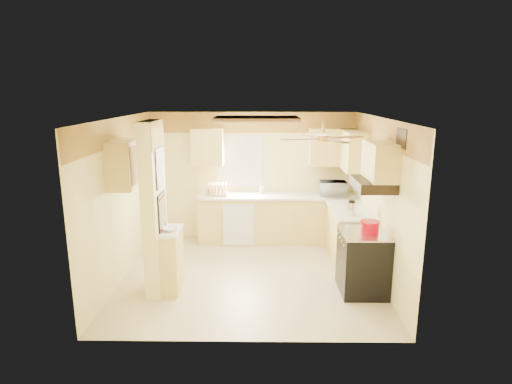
{
  "coord_description": "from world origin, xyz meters",
  "views": [
    {
      "loc": [
        0.18,
        -6.41,
        2.89
      ],
      "look_at": [
        0.1,
        0.35,
        1.29
      ],
      "focal_mm": 30.0,
      "sensor_mm": 36.0,
      "label": 1
    }
  ],
  "objects_px": {
    "microwave": "(333,188)",
    "kettle": "(352,208)",
    "stove": "(363,262)",
    "bowl": "(170,229)",
    "dutch_oven": "(370,227)"
  },
  "relations": [
    {
      "from": "stove",
      "to": "microwave",
      "type": "bearing_deg",
      "value": 93.23
    },
    {
      "from": "stove",
      "to": "bowl",
      "type": "relative_size",
      "value": 4.27
    },
    {
      "from": "microwave",
      "to": "stove",
      "type": "bearing_deg",
      "value": 94.41
    },
    {
      "from": "stove",
      "to": "bowl",
      "type": "bearing_deg",
      "value": -178.97
    },
    {
      "from": "microwave",
      "to": "kettle",
      "type": "relative_size",
      "value": 2.07
    },
    {
      "from": "bowl",
      "to": "kettle",
      "type": "relative_size",
      "value": 0.89
    },
    {
      "from": "dutch_oven",
      "to": "kettle",
      "type": "distance_m",
      "value": 0.86
    },
    {
      "from": "dutch_oven",
      "to": "bowl",
      "type": "bearing_deg",
      "value": 179.84
    },
    {
      "from": "kettle",
      "to": "dutch_oven",
      "type": "bearing_deg",
      "value": -84.41
    },
    {
      "from": "stove",
      "to": "microwave",
      "type": "relative_size",
      "value": 1.83
    },
    {
      "from": "stove",
      "to": "kettle",
      "type": "relative_size",
      "value": 3.79
    },
    {
      "from": "bowl",
      "to": "dutch_oven",
      "type": "relative_size",
      "value": 0.79
    },
    {
      "from": "stove",
      "to": "microwave",
      "type": "xyz_separation_m",
      "value": [
        -0.12,
        2.11,
        0.62
      ]
    },
    {
      "from": "microwave",
      "to": "kettle",
      "type": "height_order",
      "value": "microwave"
    },
    {
      "from": "stove",
      "to": "bowl",
      "type": "distance_m",
      "value": 2.84
    }
  ]
}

